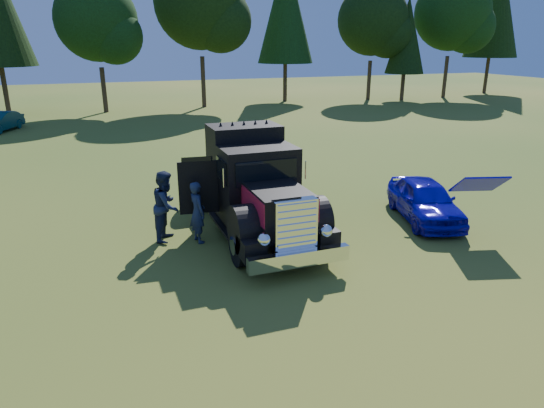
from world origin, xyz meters
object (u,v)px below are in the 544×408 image
at_px(diamond_t_truck, 254,189).
at_px(hotrod_coupe, 425,200).
at_px(spectator_far, 167,206).
at_px(spectator_near, 198,212).

height_order(diamond_t_truck, hotrod_coupe, diamond_t_truck).
relative_size(hotrod_coupe, spectator_far, 2.15).
height_order(spectator_near, spectator_far, spectator_far).
xyz_separation_m(diamond_t_truck, spectator_far, (-2.47, 0.25, -0.29)).
xyz_separation_m(diamond_t_truck, spectator_near, (-1.70, -0.22, -0.41)).
relative_size(diamond_t_truck, spectator_far, 3.61).
bearing_deg(spectator_far, hotrod_coupe, -73.29).
xyz_separation_m(diamond_t_truck, hotrod_coupe, (5.30, -0.93, -0.63)).
relative_size(spectator_near, spectator_far, 0.87).
distance_m(spectator_near, spectator_far, 0.91).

